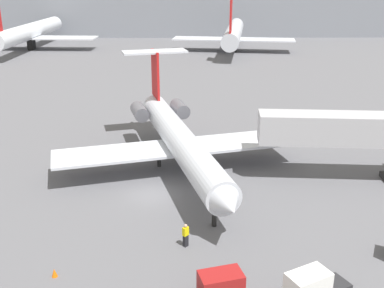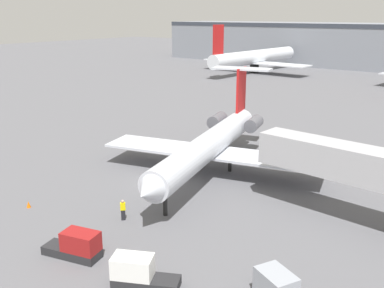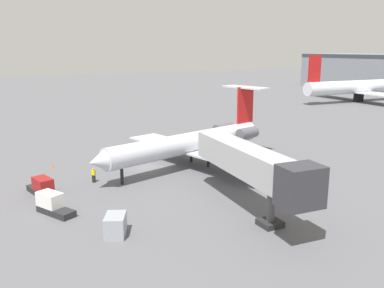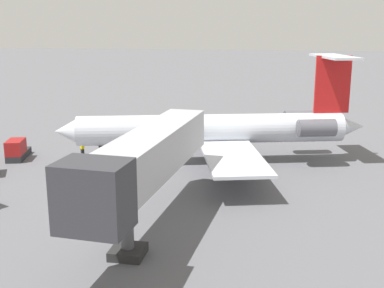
{
  "view_description": "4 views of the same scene",
  "coord_description": "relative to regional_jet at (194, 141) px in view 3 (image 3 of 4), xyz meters",
  "views": [
    {
      "loc": [
        2.9,
        -34.46,
        17.32
      ],
      "look_at": [
        3.39,
        3.17,
        3.27
      ],
      "focal_mm": 43.02,
      "sensor_mm": 36.0,
      "label": 1
    },
    {
      "loc": [
        26.2,
        -29.41,
        15.54
      ],
      "look_at": [
        -0.57,
        5.47,
        2.48
      ],
      "focal_mm": 41.09,
      "sensor_mm": 36.0,
      "label": 2
    },
    {
      "loc": [
        46.66,
        -18.14,
        14.64
      ],
      "look_at": [
        -0.02,
        6.14,
        2.34
      ],
      "focal_mm": 38.1,
      "sensor_mm": 36.0,
      "label": 3
    },
    {
      "loc": [
        44.21,
        10.24,
        12.14
      ],
      "look_at": [
        4.67,
        3.0,
        2.24
      ],
      "focal_mm": 45.33,
      "sensor_mm": 36.0,
      "label": 4
    }
  ],
  "objects": [
    {
      "name": "ground_plane",
      "position": [
        -2.11,
        -5.25,
        -3.26
      ],
      "size": [
        400.0,
        400.0,
        0.1
      ],
      "primitive_type": "cube",
      "color": "#5B5B60"
    },
    {
      "name": "regional_jet",
      "position": [
        0.0,
        0.0,
        0.0
      ],
      "size": [
        22.99,
        27.43,
        9.53
      ],
      "color": "silver",
      "rests_on": "ground_plane"
    },
    {
      "name": "jet_bridge",
      "position": [
        16.6,
        -2.52,
        1.41
      ],
      "size": [
        17.13,
        4.19,
        6.3
      ],
      "color": "#ADADB2",
      "rests_on": "ground_plane"
    },
    {
      "name": "ground_crew_marshaller",
      "position": [
        0.7,
        -13.05,
        -2.35
      ],
      "size": [
        0.47,
        0.46,
        1.69
      ],
      "color": "black",
      "rests_on": "ground_plane"
    },
    {
      "name": "baggage_tug_lead",
      "position": [
        7.77,
        -18.59,
        -2.37
      ],
      "size": [
        4.2,
        3.07,
        1.9
      ],
      "color": "#262628",
      "rests_on": "ground_plane"
    },
    {
      "name": "baggage_tug_trailing",
      "position": [
        2.31,
        -18.79,
        -2.37
      ],
      "size": [
        4.23,
        2.38,
        1.9
      ],
      "color": "#262628",
      "rests_on": "ground_plane"
    },
    {
      "name": "cargo_container_uld",
      "position": [
        14.83,
        -14.86,
        -2.35
      ],
      "size": [
        2.75,
        2.41,
        1.72
      ],
      "color": "#999EA8",
      "rests_on": "ground_plane"
    },
    {
      "name": "traffic_cone_near",
      "position": [
        -7.25,
        -16.26,
        -2.93
      ],
      "size": [
        0.36,
        0.36,
        0.55
      ],
      "color": "orange",
      "rests_on": "ground_plane"
    },
    {
      "name": "parked_airliner_west_end",
      "position": [
        -36.2,
        71.79,
        0.93
      ],
      "size": [
        31.44,
        37.24,
        13.08
      ],
      "color": "silver",
      "rests_on": "ground_plane"
    }
  ]
}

